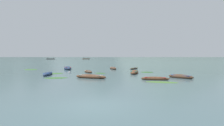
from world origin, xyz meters
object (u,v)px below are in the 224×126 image
object	(u,v)px
rowboat_0	(68,68)
mooring_buoy	(69,73)
rowboat_6	(181,77)
rowboat_1	(113,68)
rowboat_2	(88,72)
ferry_1	(51,59)
rowboat_7	(155,79)
rowboat_4	(91,77)
rowboat_3	(134,72)
ferry_0	(86,59)
rowboat_8	(134,68)
rowboat_5	(48,74)

from	to	relation	value
rowboat_0	mooring_buoy	size ratio (longest dim) A/B	5.26
rowboat_6	mooring_buoy	xyz separation A→B (m)	(-15.31, 6.50, -0.09)
rowboat_1	mooring_buoy	xyz separation A→B (m)	(-7.23, -8.83, -0.10)
rowboat_2	ferry_1	bearing A→B (deg)	111.11
rowboat_2	rowboat_1	bearing A→B (deg)	60.24
ferry_1	rowboat_7	bearing A→B (deg)	-67.20
rowboat_4	rowboat_6	size ratio (longest dim) A/B	1.45
rowboat_2	rowboat_6	bearing A→B (deg)	-31.61
rowboat_3	rowboat_4	xyz separation A→B (m)	(-6.32, -5.88, -0.02)
ferry_0	rowboat_8	bearing A→B (deg)	-78.21
rowboat_1	ferry_0	xyz separation A→B (m)	(-24.93, 141.07, 0.26)
rowboat_4	mooring_buoy	world-z (taller)	mooring_buoy
rowboat_1	rowboat_7	bearing A→B (deg)	-75.28
rowboat_6	mooring_buoy	bearing A→B (deg)	157.01
rowboat_0	rowboat_2	world-z (taller)	rowboat_0
mooring_buoy	rowboat_6	bearing A→B (deg)	-22.99
ferry_1	rowboat_1	bearing A→B (deg)	-66.25
rowboat_3	rowboat_8	xyz separation A→B (m)	(1.31, 9.27, -0.07)
rowboat_8	mooring_buoy	distance (m)	14.68
rowboat_0	rowboat_8	size ratio (longest dim) A/B	1.26
rowboat_3	rowboat_6	size ratio (longest dim) A/B	1.51
rowboat_0	rowboat_3	bearing A→B (deg)	-33.41
rowboat_5	ferry_1	world-z (taller)	ferry_1
rowboat_0	rowboat_3	distance (m)	15.17
rowboat_2	rowboat_6	distance (m)	14.63
rowboat_7	ferry_0	xyz separation A→B (m)	(-29.37, 157.98, 0.30)
rowboat_4	mooring_buoy	xyz separation A→B (m)	(-4.11, 6.33, -0.09)
rowboat_2	rowboat_3	size ratio (longest dim) A/B	0.71
rowboat_1	rowboat_2	distance (m)	8.82
rowboat_1	rowboat_5	xyz separation A→B (m)	(-9.69, -11.67, -0.02)
rowboat_5	rowboat_8	distance (m)	18.37
rowboat_1	rowboat_8	size ratio (longest dim) A/B	1.12
rowboat_5	rowboat_6	size ratio (longest dim) A/B	1.31
rowboat_1	rowboat_3	bearing A→B (deg)	-70.98
rowboat_2	rowboat_3	bearing A→B (deg)	-12.11
rowboat_4	mooring_buoy	bearing A→B (deg)	123.02
ferry_1	mooring_buoy	bearing A→B (deg)	-70.04
rowboat_6	ferry_1	world-z (taller)	ferry_1
rowboat_3	rowboat_6	bearing A→B (deg)	-51.06
rowboat_2	rowboat_4	size ratio (longest dim) A/B	0.74
rowboat_1	rowboat_6	bearing A→B (deg)	-62.19
rowboat_4	rowboat_2	bearing A→B (deg)	99.53
rowboat_2	rowboat_7	xyz separation A→B (m)	(8.82, -9.26, -0.01)
rowboat_8	rowboat_4	bearing A→B (deg)	-116.73
mooring_buoy	ferry_1	bearing A→B (deg)	109.96
rowboat_1	rowboat_2	size ratio (longest dim) A/B	1.20
rowboat_0	ferry_1	distance (m)	145.53
rowboat_0	mooring_buoy	bearing A→B (deg)	-74.20
rowboat_1	rowboat_5	world-z (taller)	rowboat_1
rowboat_1	ferry_0	bearing A→B (deg)	100.02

